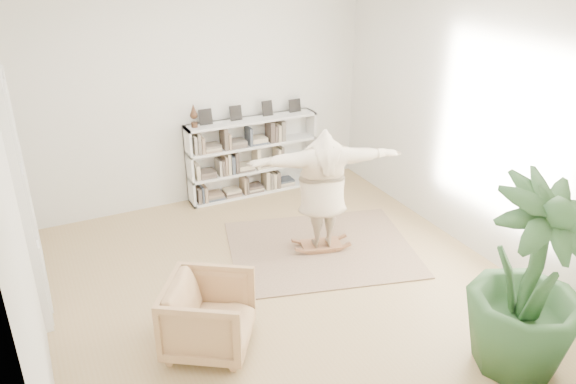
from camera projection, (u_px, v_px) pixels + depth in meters
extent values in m
plane|color=tan|center=(286.00, 289.00, 6.97)|extent=(6.00, 6.00, 0.00)
plane|color=silver|center=(201.00, 91.00, 8.65)|extent=(5.50, 0.00, 5.50)
plane|color=silver|center=(481.00, 298.00, 3.77)|extent=(5.50, 0.00, 5.50)
plane|color=silver|center=(15.00, 201.00, 5.11)|extent=(0.00, 6.00, 6.00)
plane|color=silver|center=(476.00, 120.00, 7.31)|extent=(0.00, 6.00, 6.00)
cube|color=white|center=(21.00, 187.00, 6.35)|extent=(0.08, 1.78, 2.92)
cube|color=silver|center=(25.00, 201.00, 6.04)|extent=(0.06, 0.78, 2.80)
cube|color=silver|center=(21.00, 175.00, 6.69)|extent=(0.06, 0.78, 2.80)
cube|color=silver|center=(190.00, 168.00, 8.85)|extent=(0.04, 0.35, 1.30)
cube|color=silver|center=(310.00, 147.00, 9.71)|extent=(0.04, 0.35, 1.30)
cube|color=silver|center=(249.00, 154.00, 9.40)|extent=(2.20, 0.04, 1.30)
cube|color=silver|center=(254.00, 191.00, 9.54)|extent=(2.20, 0.35, 0.04)
cube|color=silver|center=(253.00, 169.00, 9.37)|extent=(2.20, 0.35, 0.04)
cube|color=silver|center=(252.00, 145.00, 9.19)|extent=(2.20, 0.35, 0.04)
cube|color=silver|center=(252.00, 120.00, 9.01)|extent=(2.20, 0.35, 0.04)
cube|color=black|center=(206.00, 117.00, 8.69)|extent=(0.18, 0.07, 0.24)
cube|color=black|center=(236.00, 113.00, 8.89)|extent=(0.18, 0.07, 0.24)
cube|color=black|center=(267.00, 108.00, 9.11)|extent=(0.18, 0.07, 0.24)
cube|color=black|center=(295.00, 105.00, 9.31)|extent=(0.18, 0.07, 0.24)
imported|color=tan|center=(209.00, 316.00, 5.84)|extent=(1.20, 1.20, 0.80)
cube|color=tan|center=(321.00, 249.00, 7.83)|extent=(2.93, 2.57, 0.02)
cube|color=brown|center=(321.00, 244.00, 7.80)|extent=(0.61, 0.45, 0.03)
cube|color=brown|center=(321.00, 247.00, 7.82)|extent=(0.37, 0.15, 0.04)
cube|color=brown|center=(321.00, 247.00, 7.82)|extent=(0.37, 0.15, 0.04)
cube|color=brown|center=(321.00, 244.00, 7.80)|extent=(0.22, 0.11, 0.11)
cube|color=brown|center=(321.00, 244.00, 7.80)|extent=(0.22, 0.11, 0.11)
imported|color=beige|center=(323.00, 186.00, 7.43)|extent=(2.13, 1.07, 1.67)
imported|color=#2B5128|center=(530.00, 281.00, 5.35)|extent=(1.23, 1.23, 2.02)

